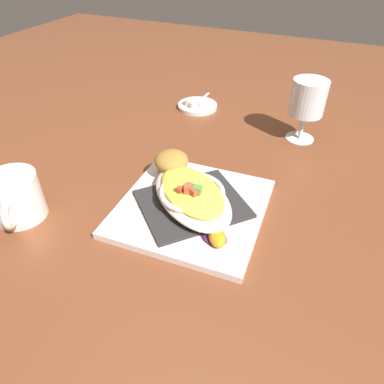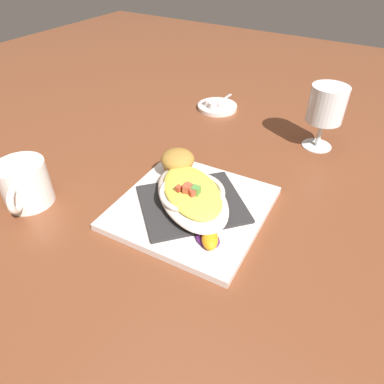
% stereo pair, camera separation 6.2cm
% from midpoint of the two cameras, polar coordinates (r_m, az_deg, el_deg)
% --- Properties ---
extents(ground_plane, '(2.60, 2.60, 0.00)m').
position_cam_midpoint_polar(ground_plane, '(0.65, 2.74, -3.15)').
color(ground_plane, brown).
extents(square_plate, '(0.27, 0.27, 0.01)m').
position_cam_midpoint_polar(square_plate, '(0.64, 2.76, -2.69)').
color(square_plate, white).
rests_on(square_plate, ground_plane).
extents(folded_napkin, '(0.24, 0.24, 0.01)m').
position_cam_midpoint_polar(folded_napkin, '(0.64, 2.78, -2.03)').
color(folded_napkin, '#2C2A2A').
rests_on(folded_napkin, square_plate).
extents(gratin_dish, '(0.22, 0.23, 0.05)m').
position_cam_midpoint_polar(gratin_dish, '(0.62, 2.84, -0.48)').
color(gratin_dish, silver).
rests_on(gratin_dish, folded_napkin).
extents(muffin, '(0.07, 0.07, 0.06)m').
position_cam_midpoint_polar(muffin, '(0.70, 0.18, 4.76)').
color(muffin, '#A17334').
rests_on(muffin, square_plate).
extents(orange_garnish, '(0.06, 0.06, 0.02)m').
position_cam_midpoint_polar(orange_garnish, '(0.57, 6.00, -7.81)').
color(orange_garnish, '#491D5D').
rests_on(orange_garnish, square_plate).
extents(coffee_mug, '(0.11, 0.09, 0.09)m').
position_cam_midpoint_polar(coffee_mug, '(0.70, -23.41, 0.79)').
color(coffee_mug, white).
rests_on(coffee_mug, ground_plane).
extents(stemmed_glass, '(0.08, 0.08, 0.15)m').
position_cam_midpoint_polar(stemmed_glass, '(0.86, 23.19, 12.57)').
color(stemmed_glass, white).
rests_on(stemmed_glass, ground_plane).
extents(creamer_saucer, '(0.11, 0.11, 0.01)m').
position_cam_midpoint_polar(creamer_saucer, '(1.02, 5.96, 13.69)').
color(creamer_saucer, white).
rests_on(creamer_saucer, ground_plane).
extents(spoon, '(0.09, 0.02, 0.01)m').
position_cam_midpoint_polar(spoon, '(1.02, 6.22, 14.33)').
color(spoon, silver).
rests_on(spoon, creamer_saucer).
extents(creamer_cup_0, '(0.02, 0.02, 0.02)m').
position_cam_midpoint_polar(creamer_cup_0, '(1.01, 4.57, 14.37)').
color(creamer_cup_0, white).
rests_on(creamer_cup_0, creamer_saucer).
extents(creamer_cup_1, '(0.02, 0.02, 0.02)m').
position_cam_midpoint_polar(creamer_cup_1, '(1.00, 5.30, 13.92)').
color(creamer_cup_1, white).
rests_on(creamer_cup_1, creamer_saucer).
extents(creamer_cup_2, '(0.02, 0.02, 0.02)m').
position_cam_midpoint_polar(creamer_cup_2, '(0.99, 6.59, 13.82)').
color(creamer_cup_2, white).
rests_on(creamer_cup_2, creamer_saucer).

